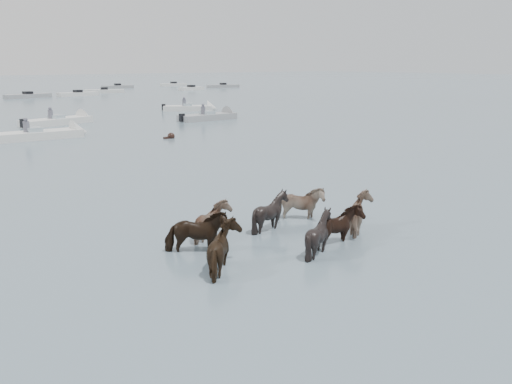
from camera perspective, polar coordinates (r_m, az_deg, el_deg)
ground at (r=13.18m, az=0.95°, el=-5.93°), size 400.00×400.00×0.00m
pony_herd at (r=13.42m, az=2.60°, el=-3.84°), size 6.04×3.89×1.30m
swimming_pony at (r=32.44m, az=-9.27°, el=5.96°), size 0.72×0.44×0.44m
motorboat_b at (r=34.43m, az=-21.64°, el=5.82°), size 6.12×1.82×1.92m
motorboat_c at (r=42.33m, az=-19.94°, el=7.30°), size 5.96×3.15×1.92m
motorboat_d at (r=43.07m, az=-4.46°, el=8.18°), size 5.49×1.84×1.92m
motorboat_e at (r=51.14m, az=-6.55°, el=9.02°), size 5.09×4.11×1.92m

